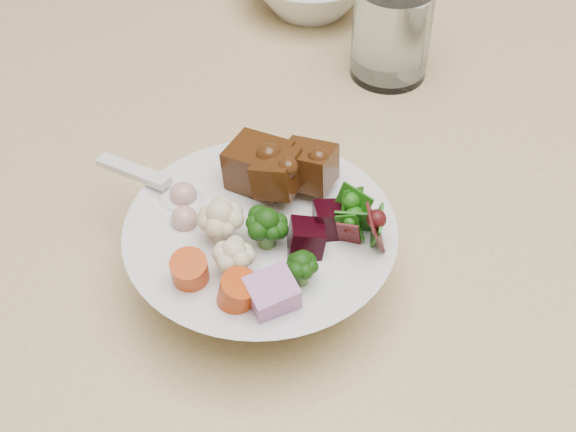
{
  "coord_description": "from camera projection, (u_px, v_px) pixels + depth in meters",
  "views": [
    {
      "loc": [
        -0.22,
        -0.36,
        1.23
      ],
      "look_at": [
        -0.32,
        0.01,
        0.83
      ],
      "focal_mm": 50.0,
      "sensor_mm": 36.0,
      "label": 1
    }
  ],
  "objects": [
    {
      "name": "soup_spoon",
      "position": [
        169.0,
        193.0,
        0.58
      ],
      "size": [
        0.1,
        0.05,
        0.02
      ],
      "rotation": [
        0.0,
        0.0,
        -0.35
      ],
      "color": "silver",
      "rests_on": "food_bowl"
    },
    {
      "name": "food_bowl",
      "position": [
        263.0,
        250.0,
        0.58
      ],
      "size": [
        0.19,
        0.19,
        0.1
      ],
      "color": "silver",
      "rests_on": "dining_table"
    },
    {
      "name": "dining_table",
      "position": [
        495.0,
        293.0,
        0.69
      ],
      "size": [
        1.68,
        0.99,
        0.77
      ],
      "rotation": [
        0.0,
        0.0,
        -0.04
      ],
      "color": "#D5B87D",
      "rests_on": "ground"
    },
    {
      "name": "water_glass",
      "position": [
        393.0,
        20.0,
        0.74
      ],
      "size": [
        0.07,
        0.07,
        0.13
      ],
      "color": "white",
      "rests_on": "dining_table"
    }
  ]
}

